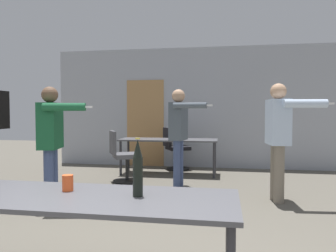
# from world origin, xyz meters

# --- Properties ---
(back_wall) EXTENTS (6.53, 0.12, 2.79)m
(back_wall) POSITION_xyz_m (-0.03, 6.16, 1.38)
(back_wall) COLOR #A3A8B2
(back_wall) RESTS_ON ground_plane
(conference_table_near) EXTENTS (2.18, 0.73, 0.73)m
(conference_table_near) POSITION_xyz_m (-0.22, 0.54, 0.67)
(conference_table_near) COLOR #4C4C51
(conference_table_near) RESTS_ON ground_plane
(conference_table_far) EXTENTS (2.01, 0.67, 0.73)m
(conference_table_far) POSITION_xyz_m (-0.37, 5.16, 0.66)
(conference_table_far) COLOR #4C4C51
(conference_table_far) RESTS_ON ground_plane
(person_near_casual) EXTENTS (0.83, 0.70, 1.70)m
(person_near_casual) POSITION_xyz_m (1.54, 3.39, 1.01)
(person_near_casual) COLOR slate
(person_near_casual) RESTS_ON ground_plane
(person_center_tall) EXTENTS (0.74, 0.68, 1.68)m
(person_center_tall) POSITION_xyz_m (0.01, 4.01, 1.02)
(person_center_tall) COLOR #3D4C75
(person_center_tall) RESTS_ON ground_plane
(person_far_watching) EXTENTS (0.82, 0.61, 1.63)m
(person_far_watching) POSITION_xyz_m (-1.55, 2.59, 0.98)
(person_far_watching) COLOR #3D4C75
(person_far_watching) RESTS_ON ground_plane
(office_chair_far_left) EXTENTS (0.67, 0.64, 0.95)m
(office_chair_far_left) POSITION_xyz_m (-1.07, 4.25, 0.45)
(office_chair_far_left) COLOR black
(office_chair_far_left) RESTS_ON ground_plane
(office_chair_far_right) EXTENTS (0.67, 0.64, 0.94)m
(office_chair_far_right) POSITION_xyz_m (-0.32, 5.72, 0.45)
(office_chair_far_right) COLOR black
(office_chair_far_right) RESTS_ON ground_plane
(beer_bottle) EXTENTS (0.07, 0.07, 0.39)m
(beer_bottle) POSITION_xyz_m (0.20, 0.58, 0.91)
(beer_bottle) COLOR black
(beer_bottle) RESTS_ON conference_table_near
(drink_cup) EXTENTS (0.08, 0.08, 0.11)m
(drink_cup) POSITION_xyz_m (-0.33, 0.65, 0.79)
(drink_cup) COLOR #E05123
(drink_cup) RESTS_ON conference_table_near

